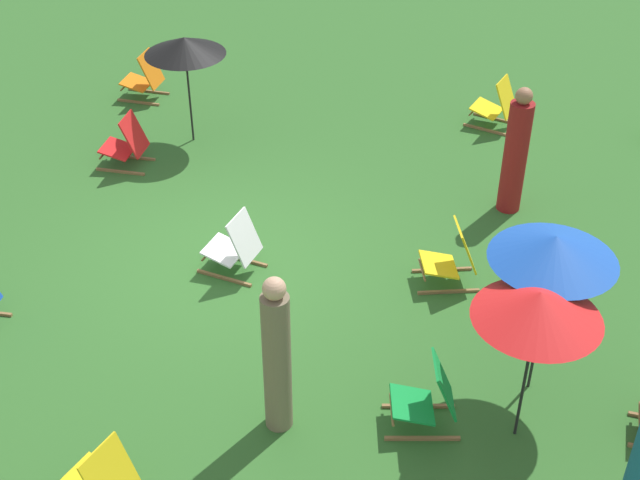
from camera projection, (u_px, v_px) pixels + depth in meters
name	position (u px, v px, depth m)	size (l,w,h in m)	color
ground_plane	(229.00, 260.00, 11.21)	(40.00, 40.00, 0.00)	#2D6026
deckchair_0	(496.00, 105.00, 13.95)	(0.68, 0.87, 0.83)	olive
deckchair_1	(452.00, 258.00, 10.63)	(0.67, 0.86, 0.83)	olive
deckchair_2	(126.00, 144.00, 12.92)	(0.49, 0.77, 0.83)	olive
deckchair_7	(235.00, 247.00, 10.82)	(0.61, 0.84, 0.83)	olive
deckchair_8	(144.00, 78.00, 14.77)	(0.50, 0.78, 0.83)	olive
deckchair_10	(428.00, 398.00, 8.73)	(0.63, 0.84, 0.83)	olive
umbrella_0	(539.00, 306.00, 7.86)	(1.21, 1.21, 1.83)	black
umbrella_1	(185.00, 46.00, 12.88)	(1.22, 1.22, 1.70)	black
umbrella_2	(555.00, 248.00, 8.31)	(1.25, 1.25, 1.97)	black
person_0	(277.00, 358.00, 8.42)	(0.39, 0.39, 1.87)	#72664C
person_2	(516.00, 154.00, 11.70)	(0.46, 0.46, 1.83)	maroon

